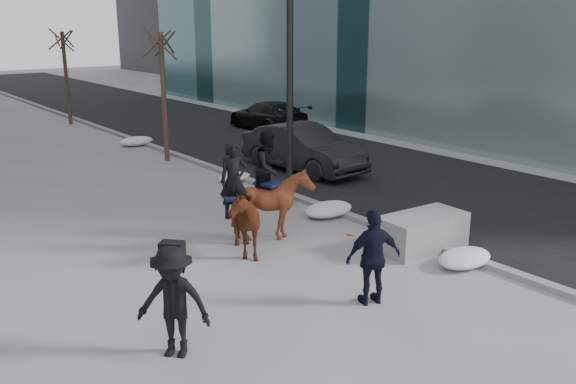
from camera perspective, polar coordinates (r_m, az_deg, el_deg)
ground at (r=12.20m, az=3.49°, el=-8.01°), size 120.00×120.00×0.00m
road at (r=23.85m, az=0.35°, el=3.85°), size 8.00×90.00×0.01m
curb at (r=21.65m, az=-8.02°, el=2.62°), size 0.25×90.00×0.12m
planter at (r=13.85m, az=12.43°, el=-3.66°), size 2.04×1.11×0.79m
car_near at (r=20.58m, az=1.41°, el=4.13°), size 1.97×4.81×1.55m
car_far at (r=28.51m, az=-1.89°, el=7.17°), size 2.07×4.74×1.35m
tree_near at (r=22.28m, az=-11.57°, el=9.27°), size 1.20×1.20×5.05m
tree_far at (r=31.87m, az=-20.07°, el=10.38°), size 1.20×1.20×4.93m
mounted_left at (r=13.21m, az=-4.73°, el=-1.97°), size 1.42×2.05×2.43m
mounted_right at (r=14.01m, az=-1.49°, el=-0.40°), size 1.65×1.78×2.53m
feeder at (r=10.92m, az=7.99°, el=-6.07°), size 1.11×1.02×1.75m
camera_crew at (r=9.34m, az=-10.68°, el=-10.03°), size 1.24×1.28×1.75m
lamppost at (r=16.39m, az=-0.14°, el=16.03°), size 0.25×1.77×9.09m
snow_piles at (r=18.25m, az=-2.68°, el=0.66°), size 1.41×16.97×0.36m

